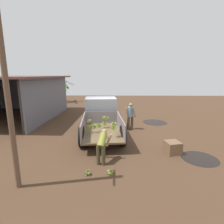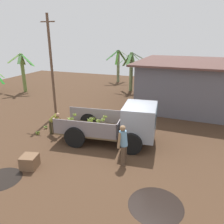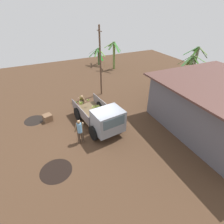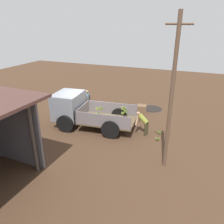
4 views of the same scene
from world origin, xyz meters
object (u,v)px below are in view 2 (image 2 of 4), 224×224
Objects in this scene: person_worker_loading at (54,121)px; banana_bunch_on_ground_0 at (38,132)px; banana_bunch_on_ground_1 at (46,127)px; person_foreground_visitor at (123,143)px; cargo_truck at (128,123)px; wooden_crate_0 at (30,162)px; utility_pole at (52,67)px.

person_worker_loading is 5.31× the size of banana_bunch_on_ground_0.
person_worker_loading is 1.18m from banana_bunch_on_ground_1.
cargo_truck is at bearing -78.62° from person_foreground_visitor.
banana_bunch_on_ground_0 is 1.06× the size of banana_bunch_on_ground_1.
wooden_crate_0 is at bearing -57.19° from banana_bunch_on_ground_0.
cargo_truck is 20.47× the size of banana_bunch_on_ground_0.
banana_bunch_on_ground_0 is 0.39× the size of wooden_crate_0.
cargo_truck is 1.79m from person_foreground_visitor.
banana_bunch_on_ground_0 is at bearing -86.00° from banana_bunch_on_ground_1.
utility_pole is 4.90× the size of person_worker_loading.
person_foreground_visitor is 5.16m from banana_bunch_on_ground_0.
cargo_truck is at bearing 47.83° from wooden_crate_0.
wooden_crate_0 is (1.74, -3.37, 0.15)m from banana_bunch_on_ground_1.
cargo_truck is 21.62× the size of banana_bunch_on_ground_1.
banana_bunch_on_ground_0 is (-0.85, -0.33, -0.63)m from person_worker_loading.
person_worker_loading is (1.57, -2.41, -2.38)m from utility_pole.
wooden_crate_0 is (-2.98, -3.29, -0.77)m from cargo_truck.
person_foreground_visitor is at bearing -20.04° from banana_bunch_on_ground_1.
utility_pole is at bearing 152.98° from cargo_truck.
banana_bunch_on_ground_1 is (0.67, -1.98, -3.00)m from utility_pole.
banana_bunch_on_ground_0 is (-4.66, -0.68, -0.93)m from cargo_truck.
banana_bunch_on_ground_0 is at bearing 122.81° from wooden_crate_0.
utility_pole is 4.13m from banana_bunch_on_ground_0.
wooden_crate_0 is at bearing -62.73° from banana_bunch_on_ground_1.
banana_bunch_on_ground_0 is (-4.99, 1.08, -0.81)m from person_foreground_visitor.
banana_bunch_on_ground_1 is at bearing 94.00° from banana_bunch_on_ground_0.
cargo_truck reaches higher than person_foreground_visitor.
utility_pole reaches higher than banana_bunch_on_ground_0.
person_foreground_visitor reaches higher than banana_bunch_on_ground_1.
utility_pole is 3.66m from banana_bunch_on_ground_1.
banana_bunch_on_ground_0 is at bearing -75.28° from utility_pole.
person_worker_loading is at bearing 105.82° from wooden_crate_0.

